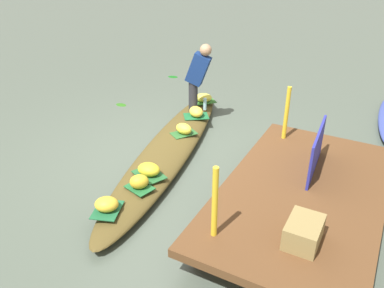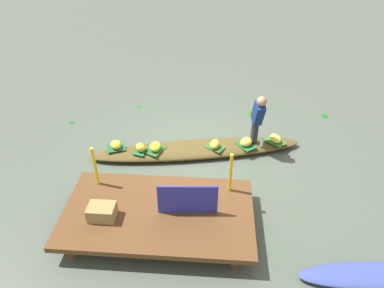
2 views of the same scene
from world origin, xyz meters
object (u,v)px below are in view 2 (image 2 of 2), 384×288
at_px(banana_bunch_1, 275,138).
at_px(produce_crate, 102,212).
at_px(banana_bunch_3, 116,145).
at_px(water_bottle, 262,142).
at_px(moored_boat, 380,276).
at_px(banana_bunch_0, 155,147).
at_px(vendor_person, 258,117).
at_px(vendor_boat, 197,149).
at_px(banana_bunch_4, 215,144).
at_px(banana_bunch_5, 140,147).
at_px(banana_bunch_2, 246,142).
at_px(market_banner, 188,200).

bearing_deg(banana_bunch_1, produce_crate, 40.37).
xyz_separation_m(banana_bunch_3, water_bottle, (-3.17, -0.31, 0.02)).
relative_size(moored_boat, banana_bunch_0, 7.95).
distance_m(banana_bunch_3, vendor_person, 3.10).
height_order(vendor_boat, produce_crate, produce_crate).
bearing_deg(banana_bunch_4, banana_bunch_3, 4.69).
bearing_deg(banana_bunch_5, produce_crate, 84.28).
bearing_deg(vendor_person, banana_bunch_2, 19.56).
relative_size(vendor_boat, moored_boat, 1.89).
relative_size(moored_boat, banana_bunch_1, 7.76).
relative_size(banana_bunch_2, water_bottle, 1.37).
height_order(banana_bunch_2, vendor_person, vendor_person).
distance_m(banana_bunch_1, produce_crate, 4.13).
bearing_deg(moored_boat, banana_bunch_0, -39.74).
height_order(banana_bunch_5, water_bottle, water_bottle).
xyz_separation_m(moored_boat, produce_crate, (4.33, -0.57, 0.43)).
bearing_deg(vendor_boat, market_banner, 78.45).
xyz_separation_m(water_bottle, produce_crate, (2.82, 2.48, 0.19)).
bearing_deg(vendor_person, banana_bunch_4, 13.23).
bearing_deg(vendor_person, banana_bunch_5, 10.41).
xyz_separation_m(banana_bunch_1, produce_crate, (3.14, 2.67, 0.21)).
xyz_separation_m(vendor_person, market_banner, (1.29, 2.34, -0.24)).
bearing_deg(banana_bunch_2, banana_bunch_5, 9.61).
relative_size(banana_bunch_0, vendor_person, 0.25).
height_order(banana_bunch_5, produce_crate, produce_crate).
height_order(banana_bunch_2, banana_bunch_5, banana_bunch_5).
distance_m(vendor_boat, banana_bunch_5, 1.24).
relative_size(vendor_boat, banana_bunch_3, 16.76).
bearing_deg(banana_bunch_3, water_bottle, -174.37).
xyz_separation_m(banana_bunch_3, banana_bunch_4, (-2.14, -0.18, 0.00)).
height_order(banana_bunch_0, market_banner, market_banner).
bearing_deg(banana_bunch_2, banana_bunch_3, 6.33).
bearing_deg(water_bottle, banana_bunch_0, 7.96).
distance_m(banana_bunch_0, water_bottle, 2.33).
bearing_deg(banana_bunch_4, vendor_boat, -6.37).
bearing_deg(water_bottle, banana_bunch_2, -0.30).
distance_m(banana_bunch_3, water_bottle, 3.18).
bearing_deg(produce_crate, vendor_person, -136.34).
bearing_deg(moored_boat, banana_bunch_5, -37.06).
bearing_deg(banana_bunch_3, banana_bunch_1, -171.81).
relative_size(banana_bunch_4, banana_bunch_5, 1.16).
height_order(vendor_boat, moored_boat, vendor_boat).
bearing_deg(banana_bunch_1, banana_bunch_2, 15.93).
relative_size(banana_bunch_2, banana_bunch_3, 1.09).
bearing_deg(banana_bunch_2, vendor_boat, 4.98).
bearing_deg(produce_crate, moored_boat, 172.44).
distance_m(banana_bunch_4, produce_crate, 2.96).
xyz_separation_m(vendor_boat, market_banner, (0.02, 2.18, 0.56)).
bearing_deg(banana_bunch_0, produce_crate, 76.48).
bearing_deg(banana_bunch_4, water_bottle, -172.40).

